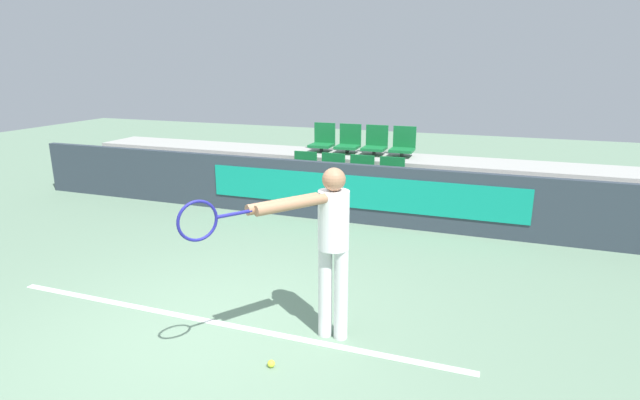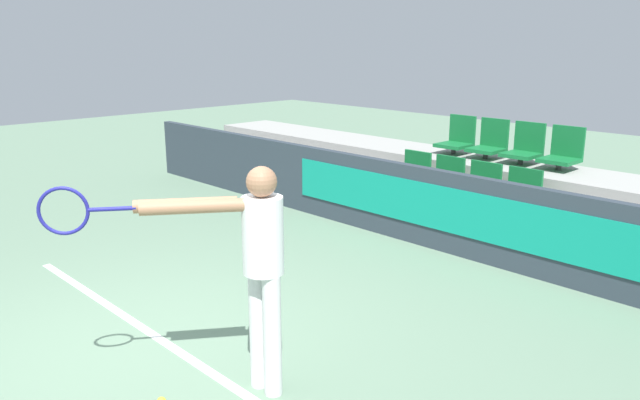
{
  "view_description": "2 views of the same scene",
  "coord_description": "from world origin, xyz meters",
  "px_view_note": "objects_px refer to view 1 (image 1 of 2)",
  "views": [
    {
      "loc": [
        2.5,
        -3.61,
        2.54
      ],
      "look_at": [
        0.58,
        1.7,
        0.97
      ],
      "focal_mm": 28.0,
      "sensor_mm": 36.0,
      "label": 1
    },
    {
      "loc": [
        4.34,
        -2.08,
        2.47
      ],
      "look_at": [
        0.13,
        1.98,
        0.94
      ],
      "focal_mm": 35.0,
      "sensor_mm": 36.0,
      "label": 2
    }
  ],
  "objects_px": {
    "stadium_chair_1": "(331,173)",
    "tennis_ball": "(271,364)",
    "stadium_chair_7": "(403,145)",
    "stadium_chair_6": "(375,143)",
    "stadium_chair_3": "(390,178)",
    "stadium_chair_5": "(349,142)",
    "stadium_chair_2": "(360,175)",
    "tennis_player": "(325,239)",
    "stadium_chair_4": "(323,140)",
    "stadium_chair_0": "(303,171)"
  },
  "relations": [
    {
      "from": "stadium_chair_1",
      "to": "tennis_ball",
      "type": "height_order",
      "value": "stadium_chair_1"
    },
    {
      "from": "stadium_chair_7",
      "to": "stadium_chair_6",
      "type": "bearing_deg",
      "value": 180.0
    },
    {
      "from": "stadium_chair_1",
      "to": "stadium_chair_3",
      "type": "bearing_deg",
      "value": 0.0
    },
    {
      "from": "stadium_chair_5",
      "to": "stadium_chair_3",
      "type": "bearing_deg",
      "value": -44.56
    },
    {
      "from": "stadium_chair_2",
      "to": "tennis_player",
      "type": "bearing_deg",
      "value": -78.74
    },
    {
      "from": "stadium_chair_6",
      "to": "stadium_chair_7",
      "type": "distance_m",
      "value": 0.54
    },
    {
      "from": "stadium_chair_3",
      "to": "tennis_player",
      "type": "xyz_separation_m",
      "value": [
        0.31,
        -4.27,
        0.39
      ]
    },
    {
      "from": "stadium_chair_2",
      "to": "stadium_chair_7",
      "type": "height_order",
      "value": "stadium_chair_7"
    },
    {
      "from": "stadium_chair_1",
      "to": "stadium_chair_2",
      "type": "xyz_separation_m",
      "value": [
        0.54,
        0.0,
        0.0
      ]
    },
    {
      "from": "tennis_player",
      "to": "stadium_chair_7",
      "type": "bearing_deg",
      "value": 128.12
    },
    {
      "from": "stadium_chair_4",
      "to": "stadium_chair_3",
      "type": "bearing_deg",
      "value": -33.29
    },
    {
      "from": "stadium_chair_2",
      "to": "tennis_ball",
      "type": "distance_m",
      "value": 4.93
    },
    {
      "from": "stadium_chair_0",
      "to": "stadium_chair_2",
      "type": "bearing_deg",
      "value": 0.0
    },
    {
      "from": "stadium_chair_2",
      "to": "stadium_chair_3",
      "type": "relative_size",
      "value": 1.0
    },
    {
      "from": "stadium_chair_5",
      "to": "stadium_chair_6",
      "type": "distance_m",
      "value": 0.54
    },
    {
      "from": "stadium_chair_1",
      "to": "stadium_chair_6",
      "type": "bearing_deg",
      "value": 63.09
    },
    {
      "from": "stadium_chair_3",
      "to": "tennis_ball",
      "type": "height_order",
      "value": "stadium_chair_3"
    },
    {
      "from": "tennis_player",
      "to": "tennis_ball",
      "type": "distance_m",
      "value": 1.17
    },
    {
      "from": "stadium_chair_3",
      "to": "stadium_chair_6",
      "type": "relative_size",
      "value": 1.0
    },
    {
      "from": "stadium_chair_2",
      "to": "tennis_player",
      "type": "xyz_separation_m",
      "value": [
        0.85,
        -4.27,
        0.39
      ]
    },
    {
      "from": "stadium_chair_7",
      "to": "stadium_chair_2",
      "type": "bearing_deg",
      "value": -116.91
    },
    {
      "from": "stadium_chair_3",
      "to": "stadium_chair_7",
      "type": "xyz_separation_m",
      "value": [
        0.0,
        1.05,
        0.4
      ]
    },
    {
      "from": "stadium_chair_1",
      "to": "stadium_chair_7",
      "type": "xyz_separation_m",
      "value": [
        1.07,
        1.05,
        0.4
      ]
    },
    {
      "from": "stadium_chair_2",
      "to": "stadium_chair_4",
      "type": "xyz_separation_m",
      "value": [
        -1.07,
        1.05,
        0.4
      ]
    },
    {
      "from": "stadium_chair_2",
      "to": "stadium_chair_7",
      "type": "bearing_deg",
      "value": 63.09
    },
    {
      "from": "stadium_chair_0",
      "to": "tennis_player",
      "type": "height_order",
      "value": "tennis_player"
    },
    {
      "from": "tennis_ball",
      "to": "stadium_chair_2",
      "type": "bearing_deg",
      "value": 96.61
    },
    {
      "from": "stadium_chair_6",
      "to": "stadium_chair_7",
      "type": "xyz_separation_m",
      "value": [
        0.54,
        0.0,
        0.0
      ]
    },
    {
      "from": "tennis_ball",
      "to": "stadium_chair_3",
      "type": "bearing_deg",
      "value": 90.33
    },
    {
      "from": "stadium_chair_3",
      "to": "tennis_player",
      "type": "height_order",
      "value": "tennis_player"
    },
    {
      "from": "stadium_chair_0",
      "to": "stadium_chair_1",
      "type": "relative_size",
      "value": 1.0
    },
    {
      "from": "stadium_chair_2",
      "to": "stadium_chair_4",
      "type": "bearing_deg",
      "value": 135.44
    },
    {
      "from": "stadium_chair_2",
      "to": "tennis_ball",
      "type": "xyz_separation_m",
      "value": [
        0.56,
        -4.86,
        -0.59
      ]
    },
    {
      "from": "stadium_chair_4",
      "to": "stadium_chair_6",
      "type": "bearing_deg",
      "value": 0.0
    },
    {
      "from": "stadium_chair_0",
      "to": "stadium_chair_4",
      "type": "bearing_deg",
      "value": 90.0
    },
    {
      "from": "stadium_chair_3",
      "to": "stadium_chair_6",
      "type": "distance_m",
      "value": 1.25
    },
    {
      "from": "stadium_chair_3",
      "to": "stadium_chair_6",
      "type": "xyz_separation_m",
      "value": [
        -0.54,
        1.05,
        0.4
      ]
    },
    {
      "from": "stadium_chair_0",
      "to": "stadium_chair_6",
      "type": "height_order",
      "value": "stadium_chair_6"
    },
    {
      "from": "stadium_chair_6",
      "to": "stadium_chair_7",
      "type": "height_order",
      "value": "same"
    },
    {
      "from": "stadium_chair_7",
      "to": "tennis_ball",
      "type": "relative_size",
      "value": 8.39
    },
    {
      "from": "stadium_chair_3",
      "to": "stadium_chair_0",
      "type": "bearing_deg",
      "value": 180.0
    },
    {
      "from": "stadium_chair_4",
      "to": "tennis_player",
      "type": "distance_m",
      "value": 5.66
    },
    {
      "from": "stadium_chair_0",
      "to": "stadium_chair_6",
      "type": "xyz_separation_m",
      "value": [
        1.07,
        1.05,
        0.4
      ]
    },
    {
      "from": "stadium_chair_4",
      "to": "tennis_ball",
      "type": "xyz_separation_m",
      "value": [
        1.63,
        -5.91,
        -1.0
      ]
    },
    {
      "from": "tennis_ball",
      "to": "stadium_chair_7",
      "type": "bearing_deg",
      "value": 90.27
    },
    {
      "from": "stadium_chair_1",
      "to": "stadium_chair_3",
      "type": "height_order",
      "value": "same"
    },
    {
      "from": "stadium_chair_1",
      "to": "stadium_chair_5",
      "type": "relative_size",
      "value": 1.0
    },
    {
      "from": "tennis_ball",
      "to": "stadium_chair_6",
      "type": "bearing_deg",
      "value": 95.44
    },
    {
      "from": "stadium_chair_2",
      "to": "stadium_chair_3",
      "type": "bearing_deg",
      "value": 0.0
    },
    {
      "from": "stadium_chair_4",
      "to": "stadium_chair_7",
      "type": "distance_m",
      "value": 1.61
    }
  ]
}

